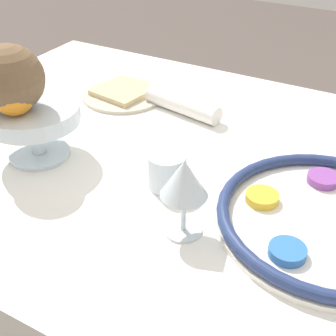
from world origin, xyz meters
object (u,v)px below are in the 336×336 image
object	(u,v)px
fruit_stand	(34,119)
bread_plate	(123,93)
coconut	(10,78)
napkin_roll	(183,104)
orange_fruit	(13,94)
cup_mid	(167,170)
wine_glass	(184,181)
seder_plate	(328,219)

from	to	relation	value
fruit_stand	bread_plate	xyz separation A→B (m)	(0.01, -0.30, -0.07)
coconut	napkin_roll	xyz separation A→B (m)	(-0.17, -0.31, -0.14)
napkin_roll	orange_fruit	bearing A→B (deg)	63.72
orange_fruit	cup_mid	bearing A→B (deg)	-166.00
bread_plate	wine_glass	bearing A→B (deg)	134.26
cup_mid	seder_plate	bearing A→B (deg)	-174.39
orange_fruit	coconut	world-z (taller)	coconut
coconut	napkin_roll	size ratio (longest dim) A/B	0.62
seder_plate	orange_fruit	world-z (taller)	orange_fruit
napkin_roll	cup_mid	distance (m)	0.28
wine_glass	cup_mid	xyz separation A→B (m)	(0.08, -0.09, -0.06)
coconut	napkin_roll	distance (m)	0.38
orange_fruit	bread_plate	bearing A→B (deg)	-89.40
orange_fruit	coconut	distance (m)	0.03
napkin_roll	wine_glass	bearing A→B (deg)	117.90
orange_fruit	wine_glass	bearing A→B (deg)	175.86
cup_mid	orange_fruit	bearing A→B (deg)	14.00
fruit_stand	coconut	size ratio (longest dim) A/B	1.46
wine_glass	fruit_stand	bearing A→B (deg)	-9.65
fruit_stand	coconut	bearing A→B (deg)	54.73
seder_plate	bread_plate	size ratio (longest dim) A/B	1.75
napkin_roll	coconut	bearing A→B (deg)	61.13
orange_fruit	cup_mid	size ratio (longest dim) A/B	1.10
seder_plate	wine_glass	size ratio (longest dim) A/B	2.66
wine_glass	coconut	bearing A→B (deg)	-5.86
seder_plate	coconut	bearing A→B (deg)	8.43
napkin_roll	cup_mid	size ratio (longest dim) A/B	2.80
bread_plate	cup_mid	world-z (taller)	cup_mid
fruit_stand	orange_fruit	xyz separation A→B (m)	(0.00, 0.03, 0.06)
fruit_stand	cup_mid	bearing A→B (deg)	-172.82
fruit_stand	seder_plate	bearing A→B (deg)	-173.61
wine_glass	cup_mid	bearing A→B (deg)	-49.04
orange_fruit	napkin_roll	bearing A→B (deg)	-116.28
wine_glass	fruit_stand	world-z (taller)	wine_glass
coconut	cup_mid	xyz separation A→B (m)	(-0.28, -0.05, -0.13)
seder_plate	coconut	distance (m)	0.57
wine_glass	napkin_roll	world-z (taller)	wine_glass
fruit_stand	bread_plate	size ratio (longest dim) A/B	0.88
seder_plate	fruit_stand	distance (m)	0.54
orange_fruit	bread_plate	distance (m)	0.36
coconut	cup_mid	size ratio (longest dim) A/B	1.73
fruit_stand	orange_fruit	distance (m)	0.07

